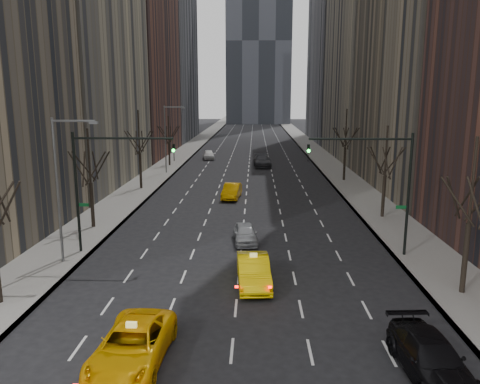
# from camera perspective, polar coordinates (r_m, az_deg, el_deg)

# --- Properties ---
(ground) EXTENTS (400.00, 400.00, 0.00)m
(ground) POSITION_cam_1_polar(r_m,az_deg,el_deg) (20.58, -0.99, -18.76)
(ground) COLOR black
(ground) RESTS_ON ground
(sidewalk_left) EXTENTS (4.50, 320.00, 0.15)m
(sidewalk_left) POSITION_cam_1_polar(r_m,az_deg,el_deg) (89.31, -6.66, 4.91)
(sidewalk_left) COLOR slate
(sidewalk_left) RESTS_ON ground
(sidewalk_right) EXTENTS (4.50, 320.00, 0.15)m
(sidewalk_right) POSITION_cam_1_polar(r_m,az_deg,el_deg) (89.06, 9.19, 4.82)
(sidewalk_right) COLOR slate
(sidewalk_right) RESTS_ON ground
(bld_left_far) EXTENTS (14.00, 28.00, 44.00)m
(bld_left_far) POSITION_cam_1_polar(r_m,az_deg,el_deg) (87.44, -13.78, 18.94)
(bld_left_far) COLOR brown
(bld_left_far) RESTS_ON ground
(bld_left_deep) EXTENTS (14.00, 30.00, 60.00)m
(bld_left_deep) POSITION_cam_1_polar(r_m,az_deg,el_deg) (117.56, -9.83, 21.07)
(bld_left_deep) COLOR slate
(bld_left_deep) RESTS_ON ground
(bld_right_far) EXTENTS (14.00, 28.00, 50.00)m
(bld_right_far) POSITION_cam_1_polar(r_m,az_deg,el_deg) (85.53, 16.90, 20.99)
(bld_right_far) COLOR tan
(bld_right_far) RESTS_ON ground
(bld_right_deep) EXTENTS (14.00, 30.00, 58.00)m
(bld_right_deep) POSITION_cam_1_polar(r_m,az_deg,el_deg) (116.09, 12.88, 20.58)
(bld_right_deep) COLOR slate
(bld_right_deep) RESTS_ON ground
(tree_lw_b) EXTENTS (3.36, 3.50, 7.82)m
(tree_lw_b) POSITION_cam_1_polar(r_m,az_deg,el_deg) (38.57, -17.74, 1.09)
(tree_lw_b) COLOR black
(tree_lw_b) RESTS_ON ground
(tree_lw_c) EXTENTS (3.36, 3.50, 8.74)m
(tree_lw_c) POSITION_cam_1_polar(r_m,az_deg,el_deg) (53.69, -12.12, 4.56)
(tree_lw_c) COLOR black
(tree_lw_c) RESTS_ON ground
(tree_lw_d) EXTENTS (3.36, 3.50, 7.36)m
(tree_lw_d) POSITION_cam_1_polar(r_m,az_deg,el_deg) (71.24, -8.65, 5.99)
(tree_lw_d) COLOR black
(tree_lw_d) RESTS_ON ground
(tree_rw_a) EXTENTS (3.36, 3.50, 8.28)m
(tree_rw_a) POSITION_cam_1_polar(r_m,az_deg,el_deg) (26.99, 26.10, -3.58)
(tree_rw_a) COLOR black
(tree_rw_a) RESTS_ON ground
(tree_rw_b) EXTENTS (3.36, 3.50, 7.82)m
(tree_rw_b) POSITION_cam_1_polar(r_m,az_deg,el_deg) (41.78, 17.22, 1.90)
(tree_rw_b) COLOR black
(tree_rw_b) RESTS_ON ground
(tree_rw_c) EXTENTS (3.36, 3.50, 8.74)m
(tree_rw_c) POSITION_cam_1_polar(r_m,az_deg,el_deg) (59.13, 12.70, 5.16)
(tree_rw_c) COLOR black
(tree_rw_c) RESTS_ON ground
(traffic_mast_left) EXTENTS (6.69, 0.39, 8.00)m
(traffic_mast_left) POSITION_cam_1_polar(r_m,az_deg,el_deg) (31.75, -16.58, 2.23)
(traffic_mast_left) COLOR black
(traffic_mast_left) RESTS_ON ground
(traffic_mast_right) EXTENTS (6.69, 0.39, 8.00)m
(traffic_mast_right) POSITION_cam_1_polar(r_m,az_deg,el_deg) (31.22, 17.06, 2.05)
(traffic_mast_right) COLOR black
(traffic_mast_right) RESTS_ON ground
(streetlight_near) EXTENTS (2.83, 0.22, 9.00)m
(streetlight_near) POSITION_cam_1_polar(r_m,az_deg,el_deg) (30.49, -20.85, 1.83)
(streetlight_near) COLOR slate
(streetlight_near) RESTS_ON ground
(streetlight_far) EXTENTS (2.83, 0.22, 9.00)m
(streetlight_far) POSITION_cam_1_polar(r_m,az_deg,el_deg) (64.00, -8.80, 7.21)
(streetlight_far) COLOR slate
(streetlight_far) RESTS_ON ground
(taxi_suv) EXTENTS (2.85, 5.73, 1.56)m
(taxi_suv) POSITION_cam_1_polar(r_m,az_deg,el_deg) (19.80, -13.00, -17.79)
(taxi_suv) COLOR #EDAA05
(taxi_suv) RESTS_ON ground
(taxi_sedan) EXTENTS (2.09, 5.06, 1.63)m
(taxi_sedan) POSITION_cam_1_polar(r_m,az_deg,el_deg) (26.53, 1.65, -9.57)
(taxi_sedan) COLOR yellow
(taxi_sedan) RESTS_ON ground
(silver_sedan_ahead) EXTENTS (2.02, 4.16, 1.37)m
(silver_sedan_ahead) POSITION_cam_1_polar(r_m,az_deg,el_deg) (33.85, 0.64, -5.06)
(silver_sedan_ahead) COLOR gray
(silver_sedan_ahead) RESTS_ON ground
(parked_suv_black) EXTENTS (2.44, 5.30, 1.50)m
(parked_suv_black) POSITION_cam_1_polar(r_m,az_deg,el_deg) (20.00, 22.22, -18.19)
(parked_suv_black) COLOR black
(parked_suv_black) RESTS_ON ground
(far_taxi) EXTENTS (2.05, 4.77, 1.53)m
(far_taxi) POSITION_cam_1_polar(r_m,az_deg,el_deg) (48.30, -1.00, 0.11)
(far_taxi) COLOR #DB9404
(far_taxi) RESTS_ON ground
(far_suv_grey) EXTENTS (2.77, 6.14, 1.75)m
(far_suv_grey) POSITION_cam_1_polar(r_m,az_deg,el_deg) (70.31, 2.72, 3.83)
(far_suv_grey) COLOR #323338
(far_suv_grey) RESTS_ON ground
(far_car_white) EXTENTS (2.38, 4.65, 1.51)m
(far_car_white) POSITION_cam_1_polar(r_m,az_deg,el_deg) (78.87, -3.84, 4.58)
(far_car_white) COLOR silver
(far_car_white) RESTS_ON ground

